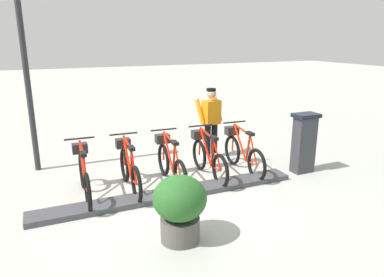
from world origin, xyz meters
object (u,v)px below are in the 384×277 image
lamp_post (22,40)px  planter_bush (180,205)px  bike_docked_0 (242,152)px  worker_near_rack (211,120)px  bike_docked_4 (84,175)px  bike_docked_2 (170,162)px  payment_kiosk (304,142)px  bike_docked_3 (129,168)px  bike_docked_1 (208,157)px

lamp_post → planter_bush: size_ratio=4.36×
bike_docked_0 → worker_near_rack: bearing=9.4°
bike_docked_4 → bike_docked_2: bearing=-90.0°
worker_near_rack → planter_bush: bearing=146.8°
payment_kiosk → bike_docked_2: size_ratio=0.74×
bike_docked_3 → worker_near_rack: bearing=-63.6°
bike_docked_0 → lamp_post: (1.86, 4.05, 2.32)m
bike_docked_0 → bike_docked_1: bearing=90.0°
bike_docked_4 → planter_bush: bearing=-153.0°
bike_docked_0 → bike_docked_3: size_ratio=1.00×
bike_docked_1 → planter_bush: bike_docked_1 is taller
payment_kiosk → bike_docked_4: bearing=82.7°
bike_docked_0 → bike_docked_3: same height
bike_docked_0 → bike_docked_3: bearing=90.0°
bike_docked_3 → lamp_post: bearing=40.4°
payment_kiosk → lamp_post: (2.43, 5.21, 2.08)m
bike_docked_3 → bike_docked_4: size_ratio=1.00×
bike_docked_1 → payment_kiosk: bearing=-106.1°
bike_docked_2 → worker_near_rack: worker_near_rack is taller
bike_docked_2 → worker_near_rack: 1.91m
bike_docked_3 → lamp_post: lamp_post is taller
bike_docked_2 → lamp_post: (1.86, 2.41, 2.32)m
lamp_post → bike_docked_1: bearing=-119.9°
payment_kiosk → worker_near_rack: (1.70, 1.34, 0.24)m
bike_docked_1 → bike_docked_0: bearing=-90.0°
payment_kiosk → bike_docked_2: (0.57, 2.80, -0.24)m
bike_docked_1 → bike_docked_3: 1.65m
bike_docked_2 → lamp_post: bearing=52.3°
payment_kiosk → planter_bush: size_ratio=1.32×
bike_docked_2 → worker_near_rack: size_ratio=1.04×
bike_docked_0 → worker_near_rack: 1.24m
payment_kiosk → bike_docked_4: 4.49m
payment_kiosk → worker_near_rack: bearing=38.3°
bike_docked_2 → bike_docked_4: same height
bike_docked_1 → planter_bush: 2.49m
bike_docked_4 → worker_near_rack: bearing=-70.0°
payment_kiosk → lamp_post: size_ratio=0.30×
bike_docked_1 → worker_near_rack: (1.13, -0.64, 0.48)m
payment_kiosk → bike_docked_2: payment_kiosk is taller
bike_docked_2 → lamp_post: 3.82m
payment_kiosk → bike_docked_3: payment_kiosk is taller
bike_docked_1 → bike_docked_2: size_ratio=1.00×
bike_docked_1 → planter_bush: bearing=144.8°
bike_docked_1 → worker_near_rack: 1.38m
lamp_post → payment_kiosk: bearing=-115.0°
bike_docked_1 → planter_bush: size_ratio=1.77×
bike_docked_0 → bike_docked_4: same height
bike_docked_0 → bike_docked_1: (0.00, 0.82, 0.00)m
bike_docked_3 → bike_docked_4: (0.00, 0.82, 0.00)m
bike_docked_4 → planter_bush: 2.28m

